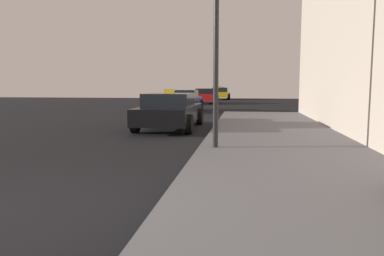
% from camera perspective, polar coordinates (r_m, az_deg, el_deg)
% --- Properties ---
extents(sidewalk, '(4.00, 32.00, 0.15)m').
position_cam_1_polar(sidewalk, '(4.36, 21.16, -13.80)').
color(sidewalk, '#5B5B60').
rests_on(sidewalk, ground_plane).
extents(street_lamp, '(0.36, 0.36, 4.73)m').
position_cam_1_polar(street_lamp, '(8.60, 3.75, 18.58)').
color(street_lamp, black).
rests_on(street_lamp, sidewalk).
extents(car_black, '(1.99, 4.54, 1.43)m').
position_cam_1_polar(car_black, '(13.35, -3.35, 2.67)').
color(car_black, black).
rests_on(car_black, ground_plane).
extents(car_blue, '(1.99, 4.09, 1.27)m').
position_cam_1_polar(car_blue, '(22.16, -1.28, 4.24)').
color(car_blue, '#233899').
rests_on(car_blue, ground_plane).
extents(car_red, '(1.94, 4.23, 1.27)m').
position_cam_1_polar(car_red, '(31.74, 2.15, 4.95)').
color(car_red, red).
rests_on(car_red, ground_plane).
extents(car_yellow, '(2.00, 4.34, 1.43)m').
position_cam_1_polar(car_yellow, '(40.64, 4.37, 5.30)').
color(car_yellow, yellow).
rests_on(car_yellow, ground_plane).
extents(car_green, '(1.94, 4.24, 1.43)m').
position_cam_1_polar(car_green, '(49.13, 4.19, 5.52)').
color(car_green, '#196638').
rests_on(car_green, ground_plane).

